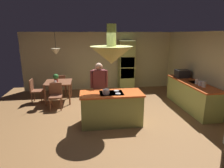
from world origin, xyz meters
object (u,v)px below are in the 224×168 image
at_px(oven_tower, 126,66).
at_px(canister_flour, 204,84).
at_px(dining_table, 58,84).
at_px(person_at_island, 99,86).
at_px(chair_facing_island, 56,94).
at_px(canister_sugar, 200,83).
at_px(chair_at_corner, 35,89).
at_px(canister_tea, 197,82).
at_px(kitchen_island, 111,108).
at_px(cooking_pot_on_cooktop, 106,92).
at_px(cup_on_table, 56,82).
at_px(microwave_on_counter, 182,74).
at_px(chair_by_back_wall, 61,84).
at_px(potted_plant_on_table, 56,77).

height_order(oven_tower, canister_flour, oven_tower).
distance_m(dining_table, person_at_island, 2.04).
height_order(person_at_island, chair_facing_island, person_at_island).
height_order(oven_tower, dining_table, oven_tower).
bearing_deg(canister_sugar, oven_tower, 121.17).
height_order(person_at_island, chair_at_corner, person_at_island).
bearing_deg(person_at_island, chair_facing_island, 152.08).
bearing_deg(dining_table, canister_tea, -18.88).
relative_size(kitchen_island, canister_sugar, 11.61).
relative_size(oven_tower, cooking_pot_on_cooktop, 12.14).
bearing_deg(cup_on_table, dining_table, 76.99).
bearing_deg(kitchen_island, cup_on_table, 133.26).
xyz_separation_m(kitchen_island, cup_on_table, (-1.75, 1.86, 0.35)).
relative_size(oven_tower, canister_flour, 11.70).
distance_m(person_at_island, cup_on_table, 1.91).
bearing_deg(microwave_on_counter, canister_tea, -90.00).
distance_m(person_at_island, microwave_on_counter, 3.25).
distance_m(dining_table, chair_at_corner, 0.87).
relative_size(oven_tower, canister_sugar, 14.82).
bearing_deg(cup_on_table, canister_flour, -20.06).
bearing_deg(chair_by_back_wall, potted_plant_on_table, 84.62).
height_order(canister_flour, cooking_pot_on_cooktop, canister_flour).
bearing_deg(canister_tea, cooking_pot_on_cooktop, -167.28).
distance_m(kitchen_island, canister_flour, 2.90).
relative_size(chair_facing_island, canister_tea, 5.49).
distance_m(oven_tower, chair_by_back_wall, 2.90).
distance_m(chair_by_back_wall, cooking_pot_on_cooktop, 3.34).
xyz_separation_m(canister_sugar, canister_tea, (0.00, 0.18, 0.01)).
height_order(kitchen_island, cup_on_table, kitchen_island).
relative_size(potted_plant_on_table, canister_flour, 1.61).
bearing_deg(cup_on_table, chair_at_corner, 163.64).
bearing_deg(canister_flour, person_at_island, 171.43).
bearing_deg(canister_tea, person_at_island, 177.96).
height_order(chair_facing_island, cooking_pot_on_cooktop, cooking_pot_on_cooktop).
bearing_deg(canister_tea, canister_flour, -90.00).
height_order(kitchen_island, cooking_pot_on_cooktop, cooking_pot_on_cooktop).
xyz_separation_m(person_at_island, canister_tea, (3.13, -0.11, 0.05)).
xyz_separation_m(chair_facing_island, chair_by_back_wall, (0.00, 1.38, 0.00)).
bearing_deg(kitchen_island, dining_table, 128.99).
bearing_deg(cooking_pot_on_cooktop, canister_tea, 12.72).
distance_m(oven_tower, chair_facing_island, 3.40).
bearing_deg(kitchen_island, chair_by_back_wall, 121.33).
xyz_separation_m(chair_at_corner, potted_plant_on_table, (0.79, -0.02, 0.42)).
xyz_separation_m(person_at_island, potted_plant_on_table, (-1.48, 1.42, -0.01)).
xyz_separation_m(chair_facing_island, microwave_on_counter, (4.54, 0.13, 0.55)).
xyz_separation_m(oven_tower, microwave_on_counter, (1.74, -1.71, -0.04)).
bearing_deg(cup_on_table, potted_plant_on_table, 93.55).
distance_m(chair_facing_island, canister_tea, 4.65).
height_order(chair_at_corner, cup_on_table, chair_at_corner).
xyz_separation_m(person_at_island, chair_facing_island, (-1.41, 0.75, -0.44)).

